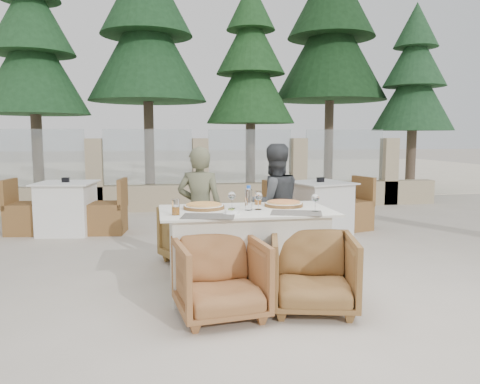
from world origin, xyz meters
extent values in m
plane|color=beige|center=(0.00, 0.00, 0.00)|extent=(80.00, 80.00, 0.00)
cube|color=#FBECCD|center=(0.00, 14.00, 0.01)|extent=(30.00, 16.00, 0.01)
cone|color=#204C26|center=(-3.50, 7.00, 2.75)|extent=(2.42, 2.42, 5.50)
cone|color=#1E4924|center=(-1.00, 7.50, 3.25)|extent=(2.86, 2.86, 6.50)
cone|color=#214E22|center=(1.50, 7.20, 2.50)|extent=(2.20, 2.20, 5.00)
cone|color=#183A1A|center=(3.80, 7.80, 3.40)|extent=(2.99, 2.99, 6.80)
cone|color=#234E2A|center=(5.50, 6.50, 2.25)|extent=(1.98, 1.98, 4.50)
cube|color=#555048|center=(-0.44, -0.41, 0.77)|extent=(0.51, 0.39, 0.00)
cube|color=#635D55|center=(0.35, -0.38, 0.77)|extent=(0.52, 0.43, 0.00)
cylinder|color=#C7651B|center=(-0.44, 0.02, 0.80)|extent=(0.50, 0.50, 0.05)
cylinder|color=#C9431B|center=(0.35, 0.04, 0.79)|extent=(0.44, 0.44, 0.05)
cylinder|color=#AACDE0|center=(-0.04, -0.14, 0.89)|extent=(0.08, 0.08, 0.23)
cylinder|color=orange|center=(-0.71, -0.28, 0.84)|extent=(0.08, 0.08, 0.14)
cylinder|color=orange|center=(0.13, 0.19, 0.84)|extent=(0.07, 0.07, 0.13)
imported|color=olive|center=(-0.41, 0.90, 0.33)|extent=(0.95, 0.96, 0.66)
imported|color=brown|center=(0.49, 0.92, 0.32)|extent=(0.89, 0.90, 0.65)
imported|color=#9A6438|center=(-0.39, -0.73, 0.32)|extent=(0.76, 0.78, 0.64)
imported|color=brown|center=(0.40, -0.73, 0.32)|extent=(0.84, 0.86, 0.65)
imported|color=#5C5D43|center=(-0.42, 0.58, 0.67)|extent=(0.56, 0.45, 1.35)
imported|color=#3B3E41|center=(0.41, 0.65, 0.69)|extent=(0.73, 0.61, 1.37)
camera|label=1|loc=(-0.89, -4.35, 1.47)|focal=35.00mm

